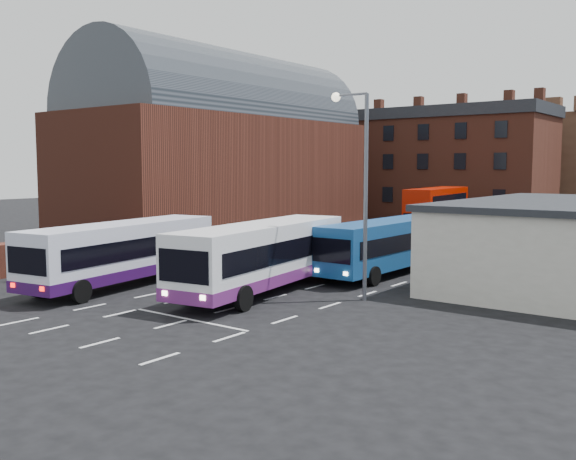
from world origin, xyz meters
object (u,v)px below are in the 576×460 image
Objects in this scene: bus_red_double at (437,210)px; street_lamp at (360,175)px; pedestrian_red at (18,268)px; bus_blue at (386,243)px; bus_white_outbound at (123,249)px; pedestrian_beige at (35,268)px; bus_white_inbound at (263,252)px.

bus_red_double is 28.65m from street_lamp.
bus_red_double reaches higher than pedestrian_red.
bus_blue is 19.65m from pedestrian_red.
bus_white_outbound is at bearing 79.39° from bus_red_double.
pedestrian_beige is at bearing -152.75° from bus_white_outbound.
bus_red_double is 34.65m from pedestrian_beige.
bus_white_inbound is at bearing 167.27° from pedestrian_red.
bus_white_outbound is 5.98m from pedestrian_red.
bus_blue is at bearing 108.56° from street_lamp.
bus_red_double is at bearing -140.61° from pedestrian_red.
pedestrian_red is (-8.00, -34.02, -1.48)m from bus_red_double.
pedestrian_beige reaches higher than pedestrian_red.
bus_blue is at bearing -173.39° from pedestrian_red.
bus_white_outbound is at bearing 169.39° from pedestrian_red.
bus_red_double reaches higher than bus_blue.
street_lamp is at bearing 165.28° from pedestrian_red.
bus_white_inbound is at bearing -147.90° from pedestrian_beige.
bus_white_outbound is 14.12m from bus_blue.
bus_white_outbound is 1.28× the size of street_lamp.
bus_white_inbound is 13.20m from pedestrian_red.
bus_white_inbound is 1.17× the size of bus_red_double.
pedestrian_beige is (1.60, -0.00, 0.17)m from pedestrian_red.
bus_red_double is at bearing -90.53° from bus_white_inbound.
pedestrian_red is at bearing 44.35° from bus_blue.
pedestrian_red is at bearing -162.02° from bus_white_outbound.
pedestrian_red is (-5.24, -2.64, -1.15)m from bus_white_outbound.
bus_white_inbound is at bearing 75.45° from bus_blue.
street_lamp reaches higher than bus_white_inbound.
bus_red_double is 1.13× the size of street_lamp.
bus_white_inbound is (6.71, 2.84, 0.07)m from bus_white_outbound.
bus_red_double is 34.98m from pedestrian_red.
bus_red_double is (2.76, 31.38, 0.33)m from bus_white_outbound.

